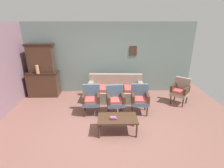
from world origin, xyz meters
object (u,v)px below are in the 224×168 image
at_px(floor_vase_by_wall, 183,88).
at_px(armchair_row_middle, 115,99).
at_px(vase_on_cabinet, 37,69).
at_px(armchair_by_doorway, 91,98).
at_px(coffee_table, 117,119).
at_px(armchair_near_cabinet, 140,98).
at_px(book_stack_on_table, 114,118).
at_px(wingback_chair_by_fireplace, 180,90).
at_px(floral_couch, 116,91).
at_px(side_cabinet, 44,84).

bearing_deg(floor_vase_by_wall, armchair_row_middle, -153.08).
distance_m(vase_on_cabinet, armchair_by_doorway, 2.44).
bearing_deg(armchair_row_middle, floor_vase_by_wall, 26.92).
xyz_separation_m(armchair_by_doorway, armchair_row_middle, (0.73, -0.06, 0.00)).
bearing_deg(coffee_table, armchair_near_cabinet, 53.58).
bearing_deg(vase_on_cabinet, book_stack_on_table, -40.79).
xyz_separation_m(armchair_near_cabinet, book_stack_on_table, (-0.84, -1.07, -0.05)).
bearing_deg(book_stack_on_table, armchair_near_cabinet, 51.93).
bearing_deg(armchair_by_doorway, book_stack_on_table, -58.83).
bearing_deg(floor_vase_by_wall, wingback_chair_by_fireplace, -121.47).
xyz_separation_m(floral_couch, armchair_row_middle, (-0.05, -0.99, 0.17)).
xyz_separation_m(coffee_table, book_stack_on_table, (-0.10, -0.07, 0.08)).
bearing_deg(floor_vase_by_wall, vase_on_cabinet, -179.15).
bearing_deg(book_stack_on_table, side_cabinet, 136.13).
distance_m(vase_on_cabinet, armchair_row_middle, 3.09).
relative_size(armchair_by_doorway, coffee_table, 0.90).
bearing_deg(wingback_chair_by_fireplace, vase_on_cabinet, 172.85).
bearing_deg(armchair_by_doorway, coffee_table, -53.44).
height_order(side_cabinet, armchair_by_doorway, side_cabinet).
distance_m(book_stack_on_table, floor_vase_by_wall, 3.66).
height_order(armchair_by_doorway, wingback_chair_by_fireplace, same).
height_order(armchair_by_doorway, armchair_row_middle, same).
bearing_deg(wingback_chair_by_fireplace, armchair_near_cabinet, -158.10).
xyz_separation_m(wingback_chair_by_fireplace, book_stack_on_table, (-2.34, -1.67, -0.05)).
xyz_separation_m(armchair_row_middle, armchair_near_cabinet, (0.76, 0.05, 0.00)).
relative_size(side_cabinet, wingback_chair_by_fireplace, 1.28).
height_order(vase_on_cabinet, wingback_chair_by_fireplace, vase_on_cabinet).
bearing_deg(book_stack_on_table, floor_vase_by_wall, 40.62).
bearing_deg(book_stack_on_table, armchair_by_doorway, 121.17).
distance_m(side_cabinet, floral_couch, 2.76).
distance_m(armchair_by_doorway, coffee_table, 1.26).
height_order(wingback_chair_by_fireplace, floor_vase_by_wall, wingback_chair_by_fireplace).
bearing_deg(floral_couch, book_stack_on_table, -93.83).
relative_size(floral_couch, floor_vase_by_wall, 3.34).
distance_m(coffee_table, floor_vase_by_wall, 3.54).
distance_m(armchair_near_cabinet, floor_vase_by_wall, 2.35).
distance_m(armchair_row_middle, coffee_table, 0.96).
bearing_deg(armchair_row_middle, floral_couch, 86.85).
height_order(armchair_by_doorway, floor_vase_by_wall, armchair_by_doorway).
bearing_deg(vase_on_cabinet, floor_vase_by_wall, 0.85).
bearing_deg(armchair_row_middle, armchair_by_doorway, 175.38).
xyz_separation_m(side_cabinet, vase_on_cabinet, (-0.09, -0.18, 0.62)).
distance_m(floral_couch, coffee_table, 1.94).
xyz_separation_m(vase_on_cabinet, armchair_by_doorway, (2.02, -1.23, -0.58)).
distance_m(vase_on_cabinet, coffee_table, 3.63).
relative_size(book_stack_on_table, floor_vase_by_wall, 0.28).
xyz_separation_m(vase_on_cabinet, floor_vase_by_wall, (5.45, 0.08, -0.79)).
height_order(side_cabinet, wingback_chair_by_fireplace, side_cabinet).
relative_size(vase_on_cabinet, floor_vase_by_wall, 0.52).
xyz_separation_m(coffee_table, floor_vase_by_wall, (2.68, 2.32, -0.08)).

